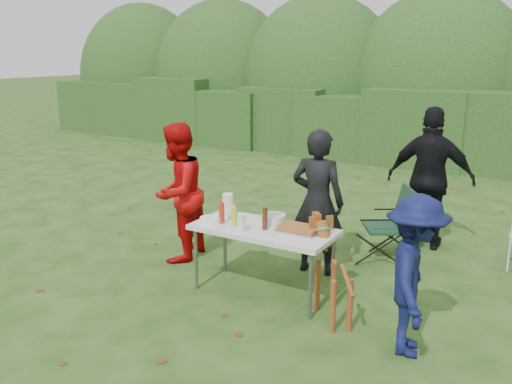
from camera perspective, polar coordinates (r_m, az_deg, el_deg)
The scene contains 19 objects.
ground at distance 5.89m, azimuth -3.85°, elevation -10.79°, with size 80.00×80.00×0.00m, color #1E4211.
hedge_row at distance 12.84m, azimuth 16.79°, elevation 6.67°, with size 22.00×1.40×1.70m, color #23471C.
shrub_backdrop at distance 14.31m, azimuth 18.62°, elevation 10.35°, with size 20.00×2.60×3.20m, color #3D6628.
folding_table at distance 5.67m, azimuth 0.79°, elevation -4.26°, with size 1.50×0.70×0.74m.
person_cook at distance 6.22m, azimuth 6.50°, elevation -1.07°, with size 0.62×0.41×1.69m, color black.
person_red_jacket at distance 6.66m, azimuth -8.28°, elevation -0.05°, with size 0.83×0.64×1.70m, color #C3090A.
person_black_puffy at distance 7.30m, azimuth 17.90°, elevation 1.32°, with size 1.08×0.45×1.85m, color black.
child at distance 4.78m, azimuth 16.32°, elevation -8.48°, with size 0.91×0.52×1.40m, color #0E1342.
dog at distance 5.26m, azimuth 8.19°, elevation -8.82°, with size 0.94×0.38×0.89m, color brown, non-canonical shape.
camping_chair at distance 6.87m, azimuth 13.55°, elevation -3.23°, with size 0.58×0.58×0.92m, color #183C25, non-canonical shape.
food_tray at distance 5.55m, azimuth 4.53°, elevation -4.05°, with size 0.45×0.30×0.02m, color #B7B7BA.
focaccia_bread at distance 5.54m, azimuth 4.53°, elevation -3.78°, with size 0.40×0.26×0.04m, color #9F5B2A.
mustard_bottle at distance 5.68m, azimuth -2.29°, elevation -2.61°, with size 0.06×0.06×0.20m, color gold.
ketchup_bottle at distance 5.78m, azimuth -3.63°, elevation -2.23°, with size 0.06×0.06×0.22m, color #A92D17.
beer_bottle at distance 5.56m, azimuth 0.94°, elevation -2.79°, with size 0.06×0.06×0.24m, color #47230F.
paper_towel_roll at distance 5.99m, azimuth -2.97°, elevation -1.39°, with size 0.12×0.12×0.26m, color white.
cup_stack at distance 5.53m, azimuth -1.57°, elevation -3.23°, with size 0.08×0.08×0.18m, color white.
pasta_bowl at distance 5.77m, azimuth 1.86°, elevation -2.85°, with size 0.26×0.26×0.10m, color silver.
plate_stack at distance 5.85m, azimuth -4.77°, elevation -2.91°, with size 0.24×0.24×0.05m, color white.
Camera 1 is at (3.03, -4.36, 2.55)m, focal length 38.00 mm.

